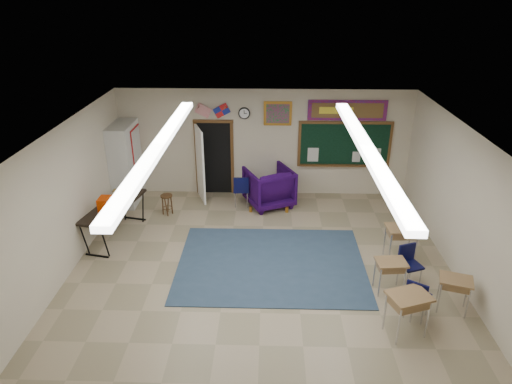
{
  "coord_description": "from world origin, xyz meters",
  "views": [
    {
      "loc": [
        0.12,
        -7.52,
        5.52
      ],
      "look_at": [
        -0.15,
        1.5,
        1.39
      ],
      "focal_mm": 32.0,
      "sensor_mm": 36.0,
      "label": 1
    }
  ],
  "objects_px": {
    "wingback_armchair": "(269,187)",
    "folding_table": "(115,220)",
    "wooden_stool": "(167,204)",
    "student_desk_front_left": "(390,275)",
    "student_desk_front_right": "(400,242)"
  },
  "relations": [
    {
      "from": "folding_table",
      "to": "wooden_stool",
      "type": "distance_m",
      "value": 1.56
    },
    {
      "from": "wingback_armchair",
      "to": "student_desk_front_right",
      "type": "xyz_separation_m",
      "value": [
        2.85,
        -2.64,
        -0.08
      ]
    },
    {
      "from": "wingback_armchair",
      "to": "wooden_stool",
      "type": "height_order",
      "value": "wingback_armchair"
    },
    {
      "from": "student_desk_front_left",
      "to": "folding_table",
      "type": "bearing_deg",
      "value": 156.89
    },
    {
      "from": "wooden_stool",
      "to": "wingback_armchair",
      "type": "bearing_deg",
      "value": 13.63
    },
    {
      "from": "wooden_stool",
      "to": "student_desk_front_left",
      "type": "bearing_deg",
      "value": -32.19
    },
    {
      "from": "student_desk_front_left",
      "to": "folding_table",
      "type": "xyz_separation_m",
      "value": [
        -5.96,
        1.93,
        0.08
      ]
    },
    {
      "from": "wingback_armchair",
      "to": "folding_table",
      "type": "height_order",
      "value": "folding_table"
    },
    {
      "from": "wingback_armchair",
      "to": "student_desk_front_left",
      "type": "relative_size",
      "value": 1.7
    },
    {
      "from": "wooden_stool",
      "to": "student_desk_front_right",
      "type": "bearing_deg",
      "value": -19.97
    },
    {
      "from": "wingback_armchair",
      "to": "student_desk_front_left",
      "type": "height_order",
      "value": "wingback_armchair"
    },
    {
      "from": "student_desk_front_left",
      "to": "wooden_stool",
      "type": "bearing_deg",
      "value": 142.65
    },
    {
      "from": "wingback_armchair",
      "to": "folding_table",
      "type": "xyz_separation_m",
      "value": [
        -3.61,
        -1.86,
        -0.07
      ]
    },
    {
      "from": "folding_table",
      "to": "student_desk_front_left",
      "type": "bearing_deg",
      "value": -5.92
    },
    {
      "from": "student_desk_front_right",
      "to": "wingback_armchair",
      "type": "bearing_deg",
      "value": 133.83
    }
  ]
}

